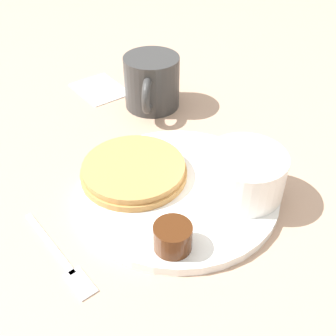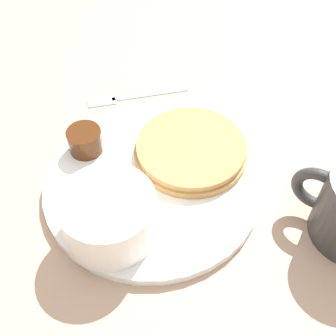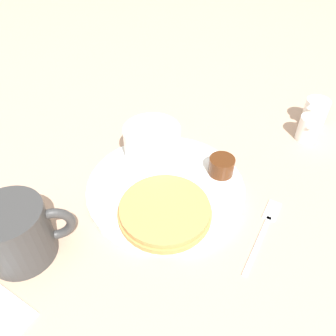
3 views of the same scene
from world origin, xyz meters
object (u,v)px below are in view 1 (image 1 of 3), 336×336
(bowl, at_px, (245,172))
(coffee_mug, at_px, (152,83))
(plate, at_px, (178,191))
(fork, at_px, (64,261))

(bowl, distance_m, coffee_mug, 0.26)
(bowl, relative_size, coffee_mug, 0.91)
(plate, height_order, coffee_mug, coffee_mug)
(plate, bearing_deg, bowl, 41.72)
(fork, bearing_deg, coffee_mug, 121.59)
(plate, bearing_deg, coffee_mug, 146.26)
(fork, bearing_deg, bowl, 72.71)
(bowl, bearing_deg, fork, -107.29)
(plate, relative_size, bowl, 2.60)
(coffee_mug, distance_m, fork, 0.35)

